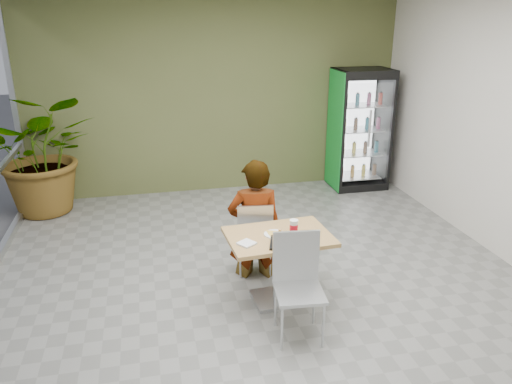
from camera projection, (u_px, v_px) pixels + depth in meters
The scene contains 12 objects.
ground at pixel (268, 297), 5.29m from camera, with size 7.00×7.00×0.00m, color slate.
room_envelope at pixel (269, 151), 4.74m from camera, with size 6.00×7.00×3.20m, color silver, non-canonical shape.
dining_table at pixel (279, 254), 5.06m from camera, with size 1.08×0.79×0.75m.
chair_far at pixel (255, 233), 5.57m from camera, with size 0.44×0.44×0.88m.
chair_near at pixel (298, 276), 4.56m from camera, with size 0.48×0.48×0.98m.
seated_woman at pixel (255, 230), 5.61m from camera, with size 0.61×0.40×1.66m, color black.
pizza_plate at pixel (274, 233), 4.98m from camera, with size 0.30×0.27×0.03m.
soda_cup at pixel (294, 227), 4.98m from camera, with size 0.09×0.09×0.15m.
napkin_stack at pixel (247, 243), 4.78m from camera, with size 0.15×0.15×0.02m, color white.
cafeteria_tray at pixel (291, 243), 4.78m from camera, with size 0.41×0.29×0.02m, color black.
beverage_fridge at pixel (360, 130), 8.29m from camera, with size 0.91×0.70×1.98m.
potted_plant at pixel (44, 153), 7.26m from camera, with size 1.62×1.40×1.80m, color #306B2B.
Camera 1 is at (-1.13, -4.44, 2.87)m, focal length 35.00 mm.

